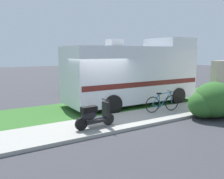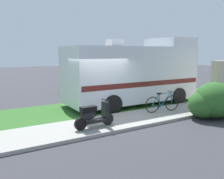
# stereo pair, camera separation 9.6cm
# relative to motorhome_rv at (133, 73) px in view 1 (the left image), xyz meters

# --- Properties ---
(ground_plane) EXTENTS (80.00, 80.00, 0.00)m
(ground_plane) POSITION_rel_motorhome_rv_xyz_m (-2.51, -1.31, -1.69)
(ground_plane) COLOR #38383D
(sidewalk) EXTENTS (24.00, 2.00, 0.12)m
(sidewalk) POSITION_rel_motorhome_rv_xyz_m (-2.51, -2.51, -1.63)
(sidewalk) COLOR #9E9B93
(sidewalk) RESTS_ON ground
(grass_strip) EXTENTS (24.00, 3.40, 0.08)m
(grass_strip) POSITION_rel_motorhome_rv_xyz_m (-2.51, 0.19, -1.65)
(grass_strip) COLOR #336628
(grass_strip) RESTS_ON ground
(motorhome_rv) EXTENTS (7.07, 2.79, 3.55)m
(motorhome_rv) POSITION_rel_motorhome_rv_xyz_m (0.00, 0.00, 0.00)
(motorhome_rv) COLOR silver
(motorhome_rv) RESTS_ON ground
(scooter) EXTENTS (1.56, 0.50, 0.97)m
(scooter) POSITION_rel_motorhome_rv_xyz_m (-3.84, -2.85, -1.12)
(scooter) COLOR black
(scooter) RESTS_ON ground
(bicycle) EXTENTS (1.74, 0.52, 0.91)m
(bicycle) POSITION_rel_motorhome_rv_xyz_m (-0.11, -2.36, -1.18)
(bicycle) COLOR black
(bicycle) RESTS_ON ground
(pickup_truck_near) EXTENTS (5.85, 2.44, 1.90)m
(pickup_truck_near) POSITION_rel_motorhome_rv_xyz_m (1.67, 4.94, -0.69)
(pickup_truck_near) COLOR #B7B29E
(pickup_truck_near) RESTS_ON ground
(pickup_truck_far) EXTENTS (5.11, 2.26, 1.77)m
(pickup_truck_far) POSITION_rel_motorhome_rv_xyz_m (3.76, 8.24, -0.75)
(pickup_truck_far) COLOR silver
(pickup_truck_far) RESTS_ON ground
(bush_by_porch) EXTENTS (2.13, 1.60, 1.51)m
(bush_by_porch) POSITION_rel_motorhome_rv_xyz_m (1.22, -4.00, -0.98)
(bush_by_porch) COLOR #2D6026
(bush_by_porch) RESTS_ON ground
(bottle_green) EXTENTS (0.07, 0.07, 0.27)m
(bottle_green) POSITION_rel_motorhome_rv_xyz_m (3.56, -2.94, -1.46)
(bottle_green) COLOR brown
(bottle_green) RESTS_ON ground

